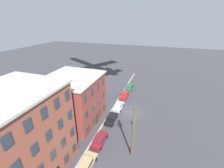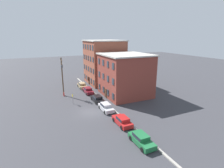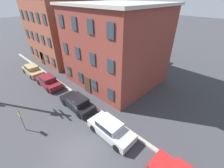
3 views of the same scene
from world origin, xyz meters
name	(u,v)px [view 2 (image 2 of 3)]	position (x,y,z in m)	size (l,w,h in m)	color
ground_plane	(90,112)	(0.00, 0.00, 0.00)	(200.00, 200.00, 0.00)	#38383D
kerb_strip	(111,108)	(0.00, 4.50, 0.08)	(56.00, 0.36, 0.16)	#9E998E
apartment_corner	(104,62)	(-19.60, 11.02, 6.52)	(11.53, 10.57, 13.02)	brown
apartment_midblock	(125,75)	(-6.38, 11.11, 5.07)	(11.52, 10.75, 10.12)	brown
car_tan	(82,85)	(-16.70, 3.04, 0.75)	(4.40, 1.92, 1.43)	tan
car_maroon	(88,90)	(-11.48, 3.15, 0.75)	(4.40, 1.92, 1.43)	maroon
car_black	(97,98)	(-4.69, 3.24, 0.75)	(4.40, 1.92, 1.43)	black
car_silver	(106,107)	(0.48, 3.13, 0.75)	(4.40, 1.92, 1.43)	#B7B7BC
car_red	(122,120)	(6.93, 3.36, 0.75)	(4.40, 1.92, 1.43)	#B21E1E
car_green	(141,139)	(12.74, 3.19, 0.75)	(4.40, 1.92, 1.43)	#1E6638
caution_sign	(73,97)	(-5.52, -2.05, 1.61)	(0.96, 0.08, 2.41)	slate
utility_pole	(62,75)	(-12.08, -2.88, 5.24)	(2.40, 0.44, 9.32)	brown
fire_hydrant	(64,94)	(-11.58, -2.92, 0.48)	(0.24, 0.34, 0.96)	red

